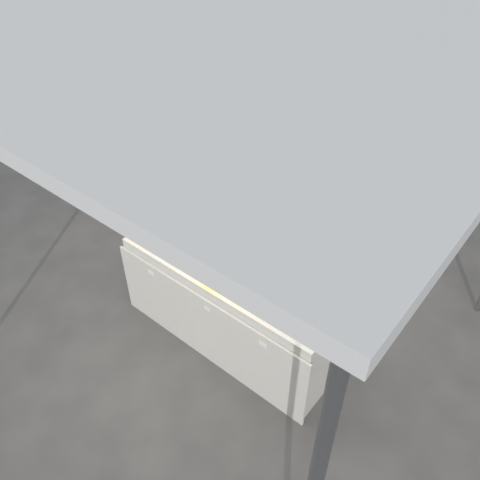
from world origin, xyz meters
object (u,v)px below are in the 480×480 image
Objects in this scene: hourglass_0 at (229,270)px; lampshade_0 at (220,209)px; display_table at (239,296)px; decanter_0 at (149,217)px; globe_0 at (216,277)px; bottle_0 at (197,210)px; cardboard_box_closed at (324,167)px.

lampshade_0 is at bearing 136.16° from hourglass_0.
decanter_0 is (-0.81, -0.16, 0.51)m from display_table.
lampshade_0 is (-0.47, 0.58, 0.07)m from globe_0.
bottle_0 reaches higher than display_table.
lampshade_0 is (-0.52, 0.50, 0.03)m from hourglass_0.
lampshade_0 is at bearing 146.93° from display_table.
bottle_0 is 1.27× the size of hourglass_0.
decanter_0 is at bearing 171.02° from globe_0.
hourglass_0 is (0.82, -2.74, 0.66)m from cardboard_box_closed.
bottle_0 is 0.40m from decanter_0.
bottle_0 is at bearing 150.49° from hourglass_0.
display_table is 6.91× the size of bottle_0.
lampshade_0 reaches higher than cardboard_box_closed.
globe_0 is at bearing -38.84° from lampshade_0.
hourglass_0 is (0.66, -0.37, -0.03)m from bottle_0.
cardboard_box_closed is at bearing 93.83° from bottle_0.
bottle_0 is 0.98× the size of decanter_0.
decanter_0 reaches higher than bottle_0.
cardboard_box_closed is 1.98× the size of lampshade_0.
lampshade_0 is at bearing 43.15° from bottle_0.
bottle_0 reaches higher than hourglass_0.
decanter_0 reaches higher than hourglass_0.
bottle_0 is 0.76m from globe_0.
hourglass_0 is (0.89, -0.05, -0.03)m from decanter_0.
decanter_0 is 1.58× the size of globe_0.
globe_0 reaches higher than display_table.
decanter_0 is at bearing -168.65° from display_table.
decanter_0 reaches higher than lampshade_0.
cardboard_box_closed is at bearing 109.74° from lampshade_0.
decanter_0 reaches higher than display_table.
globe_0 is 0.75m from lampshade_0.
hourglass_0 is at bearing -9.86° from decanter_0.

